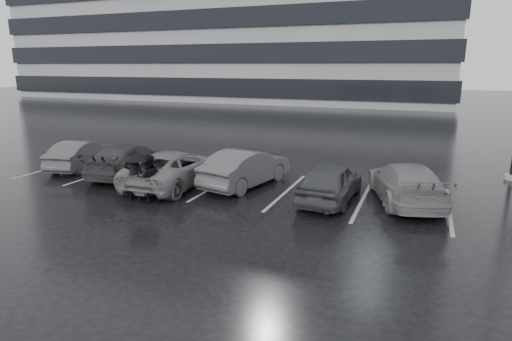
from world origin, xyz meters
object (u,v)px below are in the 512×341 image
at_px(car_east, 406,183).
at_px(pedestrian_left, 134,174).
at_px(car_west_a, 246,168).
at_px(car_west_d, 81,154).
at_px(car_west_b, 174,168).
at_px(car_main, 331,182).
at_px(pedestrian_right, 149,179).
at_px(car_west_c, 130,159).

relative_size(car_east, pedestrian_left, 2.58).
xyz_separation_m(car_west_a, car_west_d, (-8.18, -0.09, -0.08)).
height_order(car_west_b, car_west_d, car_west_b).
bearing_deg(pedestrian_left, car_west_d, -46.95).
relative_size(car_main, car_west_a, 0.92).
distance_m(car_west_a, pedestrian_right, 3.89).
height_order(car_main, car_east, car_east).
xyz_separation_m(car_west_b, car_east, (8.54, 1.12, -0.00)).
bearing_deg(car_west_c, pedestrian_left, 124.48).
bearing_deg(car_main, car_west_a, -8.88).
distance_m(pedestrian_left, pedestrian_right, 0.64).
bearing_deg(pedestrian_right, car_west_d, -60.81).
xyz_separation_m(car_main, pedestrian_right, (-5.75, -2.45, 0.15)).
bearing_deg(car_east, car_west_d, -16.46).
distance_m(car_west_c, car_east, 11.20).
height_order(car_west_a, car_west_b, car_west_a).
relative_size(car_west_a, pedestrian_left, 2.39).
distance_m(car_main, car_west_c, 8.77).
bearing_deg(car_west_a, car_east, -167.03).
distance_m(car_west_a, car_west_d, 8.18).
height_order(car_west_b, pedestrian_right, pedestrian_right).
relative_size(pedestrian_left, pedestrian_right, 1.10).
xyz_separation_m(car_west_b, car_west_d, (-5.54, 0.94, -0.05)).
bearing_deg(car_main, car_east, -159.07).
height_order(car_west_a, pedestrian_right, pedestrian_right).
height_order(pedestrian_left, pedestrian_right, pedestrian_left).
height_order(car_west_c, pedestrian_left, pedestrian_left).
bearing_deg(car_west_b, car_east, -175.21).
distance_m(car_west_c, car_west_d, 2.90).
relative_size(car_main, pedestrian_right, 2.41).
bearing_deg(car_main, car_west_c, -0.10).
relative_size(car_west_b, pedestrian_right, 2.98).
height_order(car_west_c, pedestrian_right, pedestrian_right).
height_order(car_west_a, car_west_d, car_west_a).
bearing_deg(car_main, car_west_d, -0.42).
bearing_deg(car_west_b, pedestrian_left, 80.04).
xyz_separation_m(car_west_b, pedestrian_left, (-0.27, -2.13, 0.23)).
height_order(car_west_a, car_west_c, car_west_a).
bearing_deg(pedestrian_right, car_west_b, -113.64).
relative_size(car_main, car_west_b, 0.81).
distance_m(car_west_b, car_east, 8.62).
relative_size(car_west_a, car_west_d, 1.12).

